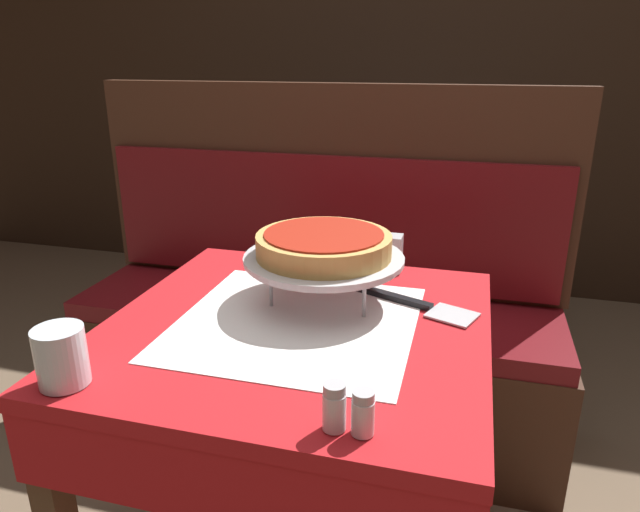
{
  "coord_description": "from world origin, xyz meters",
  "views": [
    {
      "loc": [
        0.31,
        -0.97,
        1.27
      ],
      "look_at": [
        0.03,
        0.08,
        0.89
      ],
      "focal_mm": 32.0,
      "sensor_mm": 36.0,
      "label": 1
    }
  ],
  "objects_px": {
    "condiment_caddy": "(396,165)",
    "booth_bench": "(315,334)",
    "dining_table_front": "(297,369)",
    "deep_dish_pizza": "(324,244)",
    "napkin_holder": "(381,252)",
    "pizza_server": "(413,303)",
    "salt_shaker": "(334,407)",
    "water_glass_near": "(61,356)",
    "pizza_pan_stand": "(324,260)",
    "dining_table_rear": "(398,190)",
    "pepper_shaker": "(363,413)"
  },
  "relations": [
    {
      "from": "deep_dish_pizza",
      "to": "pizza_server",
      "type": "xyz_separation_m",
      "value": [
        0.19,
        0.02,
        -0.12
      ]
    },
    {
      "from": "booth_bench",
      "to": "pepper_shaker",
      "type": "xyz_separation_m",
      "value": [
        0.36,
        -1.05,
        0.45
      ]
    },
    {
      "from": "dining_table_front",
      "to": "booth_bench",
      "type": "distance_m",
      "value": 0.82
    },
    {
      "from": "dining_table_front",
      "to": "water_glass_near",
      "type": "distance_m",
      "value": 0.45
    },
    {
      "from": "water_glass_near",
      "to": "pizza_server",
      "type": "bearing_deg",
      "value": 41.65
    },
    {
      "from": "napkin_holder",
      "to": "condiment_caddy",
      "type": "distance_m",
      "value": 1.27
    },
    {
      "from": "pepper_shaker",
      "to": "condiment_caddy",
      "type": "relative_size",
      "value": 0.46
    },
    {
      "from": "pizza_server",
      "to": "salt_shaker",
      "type": "distance_m",
      "value": 0.46
    },
    {
      "from": "water_glass_near",
      "to": "condiment_caddy",
      "type": "relative_size",
      "value": 0.66
    },
    {
      "from": "pizza_server",
      "to": "deep_dish_pizza",
      "type": "bearing_deg",
      "value": -172.57
    },
    {
      "from": "pizza_server",
      "to": "salt_shaker",
      "type": "height_order",
      "value": "salt_shaker"
    },
    {
      "from": "pizza_pan_stand",
      "to": "pepper_shaker",
      "type": "bearing_deg",
      "value": -68.34
    },
    {
      "from": "napkin_holder",
      "to": "pepper_shaker",
      "type": "bearing_deg",
      "value": -82.74
    },
    {
      "from": "pizza_pan_stand",
      "to": "condiment_caddy",
      "type": "relative_size",
      "value": 2.31
    },
    {
      "from": "pepper_shaker",
      "to": "pizza_server",
      "type": "bearing_deg",
      "value": 87.56
    },
    {
      "from": "booth_bench",
      "to": "water_glass_near",
      "type": "relative_size",
      "value": 16.92
    },
    {
      "from": "napkin_holder",
      "to": "condiment_caddy",
      "type": "xyz_separation_m",
      "value": [
        -0.14,
        1.26,
        -0.02
      ]
    },
    {
      "from": "salt_shaker",
      "to": "water_glass_near",
      "type": "bearing_deg",
      "value": 179.9
    },
    {
      "from": "dining_table_rear",
      "to": "water_glass_near",
      "type": "relative_size",
      "value": 8.31
    },
    {
      "from": "dining_table_front",
      "to": "salt_shaker",
      "type": "xyz_separation_m",
      "value": [
        0.15,
        -0.31,
        0.14
      ]
    },
    {
      "from": "dining_table_front",
      "to": "dining_table_rear",
      "type": "height_order",
      "value": "dining_table_front"
    },
    {
      "from": "dining_table_rear",
      "to": "water_glass_near",
      "type": "bearing_deg",
      "value": -97.43
    },
    {
      "from": "booth_bench",
      "to": "napkin_holder",
      "type": "bearing_deg",
      "value": -55.45
    },
    {
      "from": "condiment_caddy",
      "to": "deep_dish_pizza",
      "type": "bearing_deg",
      "value": -87.89
    },
    {
      "from": "dining_table_rear",
      "to": "deep_dish_pizza",
      "type": "bearing_deg",
      "value": -88.06
    },
    {
      "from": "booth_bench",
      "to": "deep_dish_pizza",
      "type": "bearing_deg",
      "value": -72.71
    },
    {
      "from": "dining_table_front",
      "to": "booth_bench",
      "type": "relative_size",
      "value": 0.47
    },
    {
      "from": "dining_table_rear",
      "to": "pizza_server",
      "type": "height_order",
      "value": "pizza_server"
    },
    {
      "from": "dining_table_front",
      "to": "condiment_caddy",
      "type": "distance_m",
      "value": 1.59
    },
    {
      "from": "deep_dish_pizza",
      "to": "salt_shaker",
      "type": "xyz_separation_m",
      "value": [
        0.13,
        -0.43,
        -0.09
      ]
    },
    {
      "from": "deep_dish_pizza",
      "to": "napkin_holder",
      "type": "distance_m",
      "value": 0.25
    },
    {
      "from": "pizza_pan_stand",
      "to": "deep_dish_pizza",
      "type": "relative_size",
      "value": 1.19
    },
    {
      "from": "condiment_caddy",
      "to": "booth_bench",
      "type": "bearing_deg",
      "value": -99.29
    },
    {
      "from": "napkin_holder",
      "to": "deep_dish_pizza",
      "type": "bearing_deg",
      "value": -112.31
    },
    {
      "from": "pepper_shaker",
      "to": "condiment_caddy",
      "type": "xyz_separation_m",
      "value": [
        -0.22,
        1.9,
        -0.01
      ]
    },
    {
      "from": "dining_table_front",
      "to": "deep_dish_pizza",
      "type": "bearing_deg",
      "value": 77.34
    },
    {
      "from": "dining_table_front",
      "to": "water_glass_near",
      "type": "height_order",
      "value": "water_glass_near"
    },
    {
      "from": "dining_table_front",
      "to": "dining_table_rear",
      "type": "xyz_separation_m",
      "value": [
        -0.03,
        1.71,
        -0.01
      ]
    },
    {
      "from": "salt_shaker",
      "to": "condiment_caddy",
      "type": "xyz_separation_m",
      "value": [
        -0.18,
        1.9,
        -0.01
      ]
    },
    {
      "from": "deep_dish_pizza",
      "to": "condiment_caddy",
      "type": "distance_m",
      "value": 1.48
    },
    {
      "from": "pizza_pan_stand",
      "to": "condiment_caddy",
      "type": "height_order",
      "value": "condiment_caddy"
    },
    {
      "from": "dining_table_front",
      "to": "pizza_server",
      "type": "height_order",
      "value": "pizza_server"
    },
    {
      "from": "dining_table_rear",
      "to": "salt_shaker",
      "type": "bearing_deg",
      "value": -84.84
    },
    {
      "from": "pizza_server",
      "to": "salt_shaker",
      "type": "bearing_deg",
      "value": -97.58
    },
    {
      "from": "water_glass_near",
      "to": "pizza_pan_stand",
      "type": "bearing_deg",
      "value": 53.27
    },
    {
      "from": "pizza_pan_stand",
      "to": "napkin_holder",
      "type": "bearing_deg",
      "value": 67.69
    },
    {
      "from": "pizza_pan_stand",
      "to": "dining_table_rear",
      "type": "bearing_deg",
      "value": 91.94
    },
    {
      "from": "pizza_pan_stand",
      "to": "pizza_server",
      "type": "relative_size",
      "value": 1.19
    },
    {
      "from": "dining_table_rear",
      "to": "salt_shaker",
      "type": "distance_m",
      "value": 2.04
    },
    {
      "from": "deep_dish_pizza",
      "to": "pepper_shaker",
      "type": "height_order",
      "value": "deep_dish_pizza"
    }
  ]
}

